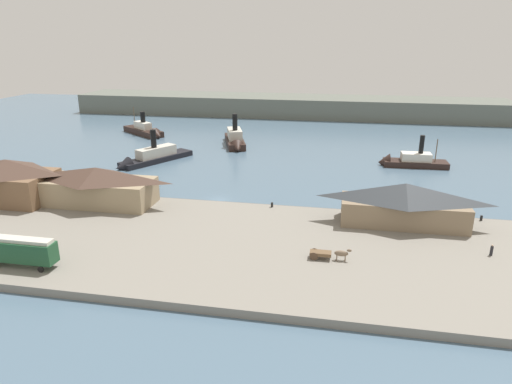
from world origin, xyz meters
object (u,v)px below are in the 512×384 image
mooring_post_west (272,205)px  ferry_shed_west_terminal (97,185)px  ferry_departing_north (146,131)px  street_tram (21,250)px  ferry_moored_west (408,161)px  horse_cart (328,253)px  ferry_shed_customs_shed (404,204)px  pedestrian_walking_west (492,250)px  ferry_shed_east_terminal (8,180)px  ferry_outer_harbor (235,140)px  ferry_approaching_east (149,158)px  mooring_post_east (481,218)px

mooring_post_west → ferry_shed_west_terminal: bearing=-172.7°
mooring_post_west → ferry_departing_north: (-53.45, 64.00, -0.19)m
street_tram → ferry_moored_west: size_ratio=0.57×
ferry_moored_west → horse_cart: bearing=-107.1°
ferry_shed_customs_shed → pedestrian_walking_west: bearing=-40.4°
ferry_shed_east_terminal → ferry_shed_customs_shed: (74.61, 1.82, -0.48)m
mooring_post_west → ferry_outer_harbor: ferry_outer_harbor is taller
ferry_shed_east_terminal → ferry_moored_west: (80.77, 45.55, -4.13)m
ferry_shed_west_terminal → ferry_moored_west: (62.90, 43.93, -3.57)m
ferry_outer_harbor → pedestrian_walking_west: bearing=-51.0°
ferry_departing_north → street_tram: bearing=-76.4°
ferry_shed_customs_shed → ferry_approaching_east: (-61.06, 33.87, -3.50)m
ferry_shed_customs_shed → mooring_post_west: bearing=170.1°
street_tram → ferry_moored_west: 92.10m
ferry_shed_customs_shed → horse_cart: bearing=-127.7°
mooring_post_west → ferry_moored_west: ferry_moored_west is taller
pedestrian_walking_west → ferry_departing_north: 117.94m
street_tram → mooring_post_west: (30.77, 29.94, -2.08)m
ferry_shed_east_terminal → ferry_moored_west: 92.82m
mooring_post_west → ferry_approaching_east: ferry_approaching_east is taller
ferry_shed_east_terminal → mooring_post_east: (88.53, 6.19, -3.79)m
horse_cart → mooring_post_east: 32.85m
mooring_post_west → ferry_departing_north: bearing=129.9°
ferry_outer_harbor → horse_cart: bearing=-67.1°
ferry_shed_customs_shed → ferry_outer_harbor: ferry_outer_harbor is taller
ferry_moored_west → ferry_shed_east_terminal: bearing=-150.6°
ferry_shed_customs_shed → mooring_post_east: 14.96m
horse_cart → pedestrian_walking_west: bearing=13.6°
horse_cart → ferry_outer_harbor: (-31.09, 73.50, -0.23)m
ferry_shed_west_terminal → street_tram: bearing=-84.2°
ferry_shed_west_terminal → mooring_post_east: size_ratio=24.41×
ferry_shed_customs_shed → pedestrian_walking_west: size_ratio=12.27×
ferry_shed_west_terminal → mooring_post_east: ferry_shed_west_terminal is taller
ferry_shed_east_terminal → ferry_approaching_east: size_ratio=0.75×
street_tram → mooring_post_west: 42.98m
street_tram → ferry_outer_harbor: ferry_outer_harbor is taller
ferry_shed_west_terminal → pedestrian_walking_west: (68.38, -9.69, -2.88)m
mooring_post_east → ferry_departing_north: size_ratio=0.05×
ferry_shed_west_terminal → street_tram: (2.60, -25.64, -1.15)m
ferry_shed_customs_shed → mooring_post_east: (13.92, 4.37, -3.31)m
ferry_shed_east_terminal → ferry_outer_harbor: size_ratio=0.81×
horse_cart → pedestrian_walking_west: 24.44m
ferry_shed_east_terminal → pedestrian_walking_west: (86.25, -8.08, -3.45)m
ferry_departing_north → ferry_shed_east_terminal: bearing=-88.2°
ferry_shed_customs_shed → ferry_moored_west: (6.16, 43.73, -3.65)m
ferry_shed_customs_shed → horse_cart: 20.00m
horse_cart → ferry_shed_west_terminal: bearing=160.9°
ferry_outer_harbor → mooring_post_west: bearing=-69.8°
ferry_shed_east_terminal → ferry_shed_customs_shed: ferry_shed_east_terminal is taller
mooring_post_west → ferry_approaching_east: bearing=141.7°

